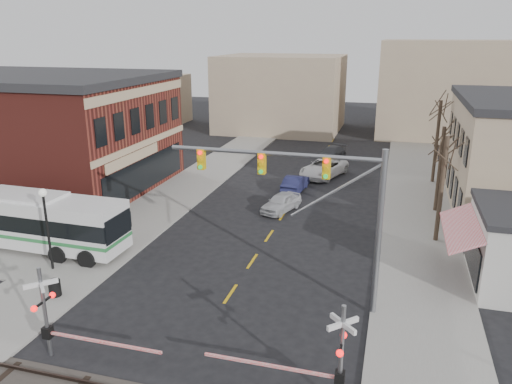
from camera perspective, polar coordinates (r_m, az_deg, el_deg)
ground at (r=24.48m, az=-4.48°, el=-13.74°), size 160.00×160.00×0.00m
sidewalk_west at (r=44.85m, az=-7.11°, el=1.08°), size 5.00×60.00×0.12m
sidewalk_east at (r=41.57m, az=17.83°, el=-0.99°), size 5.00×60.00×0.12m
tree_east_a at (r=33.01m, az=20.42°, el=0.25°), size 0.28×0.28×6.75m
tree_east_b at (r=38.86m, az=20.25°, el=2.44°), size 0.28×0.28×6.30m
tree_east_c at (r=46.56m, az=19.94°, el=5.42°), size 0.28×0.28×7.20m
transit_bus at (r=33.69m, az=-24.88°, el=-2.83°), size 13.10×3.13×3.36m
traffic_signal_mast at (r=22.94m, az=7.25°, el=-0.22°), size 10.12×0.30×8.00m
rr_crossing_west at (r=22.11m, az=-22.07°, el=-12.90°), size 5.60×1.36×4.00m
rr_crossing_east at (r=18.57m, az=8.31°, el=-17.95°), size 5.60×1.36×4.00m
street_lamp at (r=29.39m, az=-22.93°, el=-2.22°), size 0.44×0.44×4.71m
trash_bin at (r=27.43m, az=-22.01°, el=-10.13°), size 0.60×0.60×0.85m
car_a at (r=37.38m, az=2.89°, el=-1.19°), size 2.78×4.32×1.37m
car_b at (r=42.22m, az=4.51°, el=1.01°), size 1.75×4.30×1.39m
car_c at (r=46.87m, az=7.76°, el=2.74°), size 4.43×6.45×1.64m
car_d at (r=53.47m, az=8.61°, el=4.39°), size 3.15×4.99×1.35m
pedestrian_near at (r=31.26m, az=-18.55°, el=-5.44°), size 0.57×0.70×1.68m
pedestrian_far at (r=34.66m, az=-18.46°, el=-3.33°), size 0.83×0.90×1.48m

